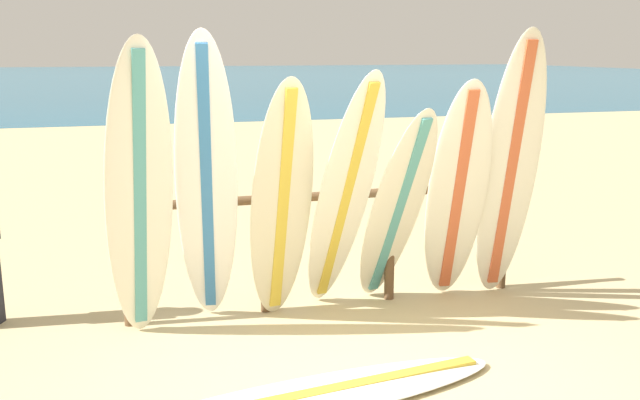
% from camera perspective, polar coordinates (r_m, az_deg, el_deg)
% --- Properties ---
extents(ground_plane, '(120.00, 120.00, 0.00)m').
position_cam_1_polar(ground_plane, '(5.02, 3.84, -14.71)').
color(ground_plane, '#CCB784').
extents(ocean_water, '(120.00, 80.00, 0.01)m').
position_cam_1_polar(ocean_water, '(62.27, -14.51, 9.80)').
color(ocean_water, '#196B93').
rests_on(ocean_water, ground).
extents(surfboard_rack, '(3.61, 0.09, 1.17)m').
position_cam_1_polar(surfboard_rack, '(6.16, 0.76, -2.10)').
color(surfboard_rack, brown).
rests_on(surfboard_rack, ground).
extents(surfboard_leaning_far_left, '(0.62, 0.68, 2.40)m').
position_cam_1_polar(surfboard_leaning_far_left, '(5.43, -14.70, 0.42)').
color(surfboard_leaning_far_left, white).
rests_on(surfboard_leaning_far_left, ground).
extents(surfboard_leaning_left, '(0.58, 0.92, 2.44)m').
position_cam_1_polar(surfboard_leaning_left, '(5.55, -9.34, 1.14)').
color(surfboard_leaning_left, white).
rests_on(surfboard_leaning_left, ground).
extents(surfboard_leaning_center_left, '(0.60, 0.63, 2.09)m').
position_cam_1_polar(surfboard_leaning_center_left, '(5.68, -3.18, -0.25)').
color(surfboard_leaning_center_left, beige).
rests_on(surfboard_leaning_center_left, ground).
extents(surfboard_leaning_center, '(0.64, 1.15, 2.15)m').
position_cam_1_polar(surfboard_leaning_center, '(5.76, 2.00, 0.24)').
color(surfboard_leaning_center, white).
rests_on(surfboard_leaning_center, ground).
extents(surfboard_leaning_center_right, '(0.69, 1.00, 1.84)m').
position_cam_1_polar(surfboard_leaning_center_right, '(6.05, 6.34, -0.74)').
color(surfboard_leaning_center_right, silver).
rests_on(surfboard_leaning_center_right, ground).
extents(surfboard_leaning_right, '(0.64, 0.76, 2.06)m').
position_cam_1_polar(surfboard_leaning_right, '(6.24, 11.25, 0.52)').
color(surfboard_leaning_right, white).
rests_on(surfboard_leaning_right, ground).
extents(surfboard_leaning_far_right, '(0.59, 0.68, 2.47)m').
position_cam_1_polar(surfboard_leaning_far_right, '(6.39, 15.38, 2.47)').
color(surfboard_leaning_far_right, white).
rests_on(surfboard_leaning_far_right, ground).
extents(surfboard_lying_on_sand, '(2.88, 0.93, 0.08)m').
position_cam_1_polar(surfboard_lying_on_sand, '(4.73, -1.07, -16.04)').
color(surfboard_lying_on_sand, white).
rests_on(surfboard_lying_on_sand, ground).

